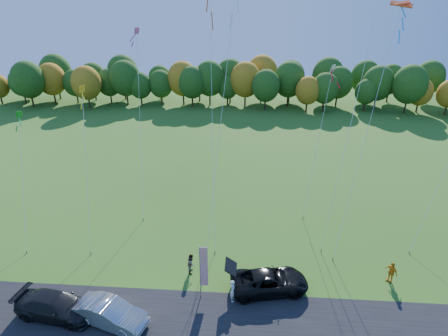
# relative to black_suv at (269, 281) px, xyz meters

# --- Properties ---
(ground) EXTENTS (160.00, 160.00, 0.00)m
(ground) POSITION_rel_black_suv_xyz_m (-3.82, 0.43, -0.80)
(ground) COLOR #2D5A17
(asphalt_strip) EXTENTS (90.00, 6.00, 0.01)m
(asphalt_strip) POSITION_rel_black_suv_xyz_m (-3.82, -3.57, -0.79)
(asphalt_strip) COLOR black
(asphalt_strip) RESTS_ON ground
(tree_line) EXTENTS (116.00, 12.00, 10.00)m
(tree_line) POSITION_rel_black_suv_xyz_m (-3.82, 55.43, -0.80)
(tree_line) COLOR #1E4711
(tree_line) RESTS_ON ground
(black_suv) EXTENTS (6.12, 3.67, 1.59)m
(black_suv) POSITION_rel_black_suv_xyz_m (0.00, 0.00, 0.00)
(black_suv) COLOR black
(black_suv) RESTS_ON ground
(silver_sedan) EXTENTS (5.30, 3.09, 1.65)m
(silver_sedan) POSITION_rel_black_suv_xyz_m (-10.58, -3.84, 0.03)
(silver_sedan) COLOR #B2B2B7
(silver_sedan) RESTS_ON ground
(dark_truck_a) EXTENTS (5.82, 3.01, 1.61)m
(dark_truck_a) POSITION_rel_black_suv_xyz_m (-14.51, -3.42, 0.01)
(dark_truck_a) COLOR black
(dark_truck_a) RESTS_ON ground
(person_tailgate_a) EXTENTS (0.43, 0.65, 1.75)m
(person_tailgate_a) POSITION_rel_black_suv_xyz_m (-2.64, -1.24, 0.08)
(person_tailgate_a) COLOR silver
(person_tailgate_a) RESTS_ON ground
(person_tailgate_b) EXTENTS (0.63, 0.80, 1.64)m
(person_tailgate_b) POSITION_rel_black_suv_xyz_m (-6.06, 1.58, 0.02)
(person_tailgate_b) COLOR gray
(person_tailgate_b) RESTS_ON ground
(person_east) EXTENTS (0.91, 1.09, 1.75)m
(person_east) POSITION_rel_black_suv_xyz_m (9.30, 1.58, 0.08)
(person_east) COLOR orange
(person_east) RESTS_ON ground
(feather_flag) EXTENTS (0.58, 0.13, 4.42)m
(feather_flag) POSITION_rel_black_suv_xyz_m (-4.76, -0.99, 1.91)
(feather_flag) COLOR #999999
(feather_flag) RESTS_ON ground
(kite_delta_blue) EXTENTS (3.26, 12.02, 23.65)m
(kite_delta_blue) POSITION_rel_black_suv_xyz_m (-5.14, 9.81, 11.11)
(kite_delta_blue) COLOR #4C3F33
(kite_delta_blue) RESTS_ON ground
(kite_parafoil_orange) EXTENTS (8.46, 14.03, 32.46)m
(kite_parafoil_orange) POSITION_rel_black_suv_xyz_m (8.16, 11.72, 15.25)
(kite_parafoil_orange) COLOR #4C3F33
(kite_parafoil_orange) RESTS_ON ground
(kite_delta_red) EXTENTS (3.06, 10.04, 22.69)m
(kite_delta_red) POSITION_rel_black_suv_xyz_m (-4.19, 9.11, 10.41)
(kite_delta_red) COLOR #4C3F33
(kite_delta_red) RESTS_ON ground
(kite_parafoil_rainbow) EXTENTS (6.69, 8.92, 20.29)m
(kite_parafoil_rainbow) POSITION_rel_black_suv_xyz_m (7.96, 8.00, 9.17)
(kite_parafoil_rainbow) COLOR #4C3F33
(kite_parafoil_rainbow) RESTS_ON ground
(kite_diamond_yellow) EXTENTS (2.25, 7.24, 13.41)m
(kite_diamond_yellow) POSITION_rel_black_suv_xyz_m (-15.89, 6.51, 5.74)
(kite_diamond_yellow) COLOR #4C3F33
(kite_diamond_yellow) RESTS_ON ground
(kite_diamond_green) EXTENTS (2.77, 7.01, 11.14)m
(kite_diamond_green) POSITION_rel_black_suv_xyz_m (-21.73, 6.12, 4.57)
(kite_diamond_green) COLOR #4C3F33
(kite_diamond_green) RESTS_ON ground
(kite_diamond_white) EXTENTS (3.20, 6.75, 14.63)m
(kite_diamond_white) POSITION_rel_black_suv_xyz_m (5.18, 13.38, 6.30)
(kite_diamond_white) COLOR #4C3F33
(kite_diamond_white) RESTS_ON ground
(kite_diamond_pink) EXTENTS (1.89, 8.44, 18.03)m
(kite_diamond_pink) POSITION_rel_black_suv_xyz_m (-12.74, 12.76, 8.05)
(kite_diamond_pink) COLOR #4C3F33
(kite_diamond_pink) RESTS_ON ground
(kite_diamond_blue_low) EXTENTS (5.27, 5.97, 9.45)m
(kite_diamond_blue_low) POSITION_rel_black_suv_xyz_m (14.66, 7.97, 3.75)
(kite_diamond_blue_low) COLOR #4C3F33
(kite_diamond_blue_low) RESTS_ON ground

